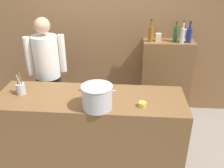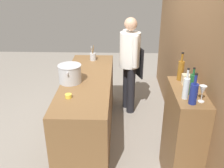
% 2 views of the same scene
% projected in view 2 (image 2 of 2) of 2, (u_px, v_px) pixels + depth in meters
% --- Properties ---
extents(ground_plane, '(8.00, 8.00, 0.00)m').
position_uv_depth(ground_plane, '(89.00, 130.00, 4.12)').
color(ground_plane, gray).
extents(brick_back_panel, '(4.40, 0.10, 3.00)m').
position_uv_depth(brick_back_panel, '(189.00, 39.00, 3.45)').
color(brick_back_panel, olive).
rests_on(brick_back_panel, ground_plane).
extents(prep_counter, '(2.17, 0.70, 0.90)m').
position_uv_depth(prep_counter, '(88.00, 106.00, 3.93)').
color(prep_counter, brown).
rests_on(prep_counter, ground_plane).
extents(bar_cabinet, '(0.76, 0.32, 1.23)m').
position_uv_depth(bar_cabinet, '(182.00, 139.00, 2.92)').
color(bar_cabinet, brown).
rests_on(bar_cabinet, ground_plane).
extents(chef, '(0.50, 0.40, 1.66)m').
position_uv_depth(chef, '(130.00, 59.00, 4.33)').
color(chef, black).
rests_on(chef, ground_plane).
extents(stockpot_large, '(0.39, 0.33, 0.25)m').
position_uv_depth(stockpot_large, '(70.00, 74.00, 3.59)').
color(stockpot_large, '#B7BABF').
rests_on(stockpot_large, prep_counter).
extents(utensil_crock, '(0.10, 0.10, 0.27)m').
position_uv_depth(utensil_crock, '(93.00, 56.00, 4.45)').
color(utensil_crock, '#B7BABF').
rests_on(utensil_crock, prep_counter).
extents(butter_jar, '(0.08, 0.08, 0.05)m').
position_uv_depth(butter_jar, '(68.00, 96.00, 3.21)').
color(butter_jar, yellow).
rests_on(butter_jar, prep_counter).
extents(wine_bottle_amber, '(0.07, 0.07, 0.32)m').
position_uv_depth(wine_bottle_amber, '(181.00, 70.00, 2.86)').
color(wine_bottle_amber, '#8C5919').
rests_on(wine_bottle_amber, bar_cabinet).
extents(wine_bottle_clear, '(0.06, 0.06, 0.31)m').
position_uv_depth(wine_bottle_clear, '(186.00, 88.00, 2.46)').
color(wine_bottle_clear, silver).
rests_on(wine_bottle_clear, bar_cabinet).
extents(wine_bottle_cobalt, '(0.08, 0.08, 0.31)m').
position_uv_depth(wine_bottle_cobalt, '(194.00, 93.00, 2.37)').
color(wine_bottle_cobalt, navy).
rests_on(wine_bottle_cobalt, bar_cabinet).
extents(wine_bottle_green, '(0.06, 0.06, 0.29)m').
position_uv_depth(wine_bottle_green, '(192.00, 84.00, 2.54)').
color(wine_bottle_green, '#1E592D').
rests_on(wine_bottle_green, bar_cabinet).
extents(wine_glass_short, '(0.07, 0.07, 0.17)m').
position_uv_depth(wine_glass_short, '(203.00, 91.00, 2.40)').
color(wine_glass_short, silver).
rests_on(wine_glass_short, bar_cabinet).
extents(spice_tin_cream, '(0.08, 0.08, 0.11)m').
position_uv_depth(spice_tin_cream, '(186.00, 79.00, 2.78)').
color(spice_tin_cream, beige).
rests_on(spice_tin_cream, bar_cabinet).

